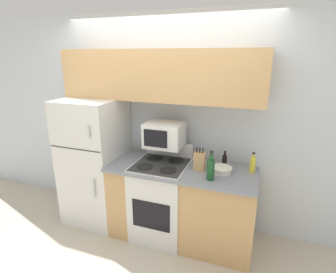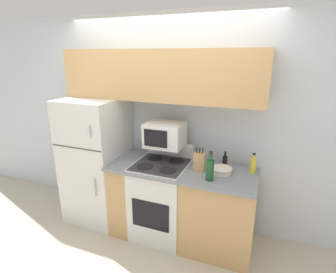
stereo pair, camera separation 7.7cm
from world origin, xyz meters
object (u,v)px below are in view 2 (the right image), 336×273
Objects in this scene: microwave at (165,135)px; bottle_cooking_spray at (253,165)px; knife_block at (199,161)px; bowl at (222,170)px; bottle_soy_sauce at (225,161)px; stove at (162,198)px; refrigerator at (97,160)px; bottle_wine_green at (210,169)px.

microwave is 1.92× the size of bottle_cooking_spray.
knife_block reaches higher than bowl.
microwave is 1.94× the size of bowl.
bottle_soy_sauce is at bearing 89.42° from bowl.
bowl is at bearing 3.84° from knife_block.
stove is 0.75m from microwave.
refrigerator is 0.97m from stove.
knife_block is at bearing -1.50° from refrigerator.
bowl is at bearing -0.70° from refrigerator.
microwave is 0.51m from knife_block.
stove is 4.86× the size of bottle_cooking_spray.
bottle_cooking_spray reaches higher than bowl.
bottle_soy_sauce is at bearing 77.41° from bottle_wine_green.
microwave is (-0.01, 0.13, 0.74)m from stove.
bowl is (0.67, 0.03, 0.46)m from stove.
refrigerator is at bearing 179.30° from bowl.
knife_block is (1.35, -0.04, 0.20)m from refrigerator.
bottle_soy_sauce is at bearing 16.90° from stove.
bottle_cooking_spray is at bearing 22.36° from bowl.
microwave is at bearing 165.21° from knife_block.
stove is 0.68m from knife_block.
refrigerator reaches higher than stove.
bottle_cooking_spray is at bearing 1.28° from microwave.
bottle_cooking_spray is (0.30, 0.12, 0.05)m from bowl.
bottle_soy_sauce is (0.68, 0.07, -0.25)m from microwave.
bottle_cooking_spray is 1.22× the size of bottle_soy_sauce.
bottle_wine_green is (0.60, -0.30, -0.20)m from microwave.
refrigerator is 5.27× the size of bottle_wine_green.
bottle_cooking_spray is at bearing 9.04° from stove.
knife_block is 0.25m from bowl.
bottle_wine_green is at bearing -139.66° from bottle_cooking_spray.
bottle_cooking_spray reaches higher than bottle_soy_sauce.
bottle_wine_green is at bearing -102.59° from bottle_soy_sauce.
bottle_wine_green reaches higher than bottle_soy_sauce.
stove is 1.10m from bottle_cooking_spray.
bowl is 0.23m from bottle_wine_green.
microwave reaches higher than bottle_wine_green.
bottle_wine_green is (0.15, -0.18, 0.02)m from knife_block.
bottle_wine_green is (0.59, -0.17, 0.54)m from stove.
refrigerator is 1.53m from bottle_wine_green.
stove is 0.81m from bowl.
refrigerator is 1.89m from bottle_cooking_spray.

